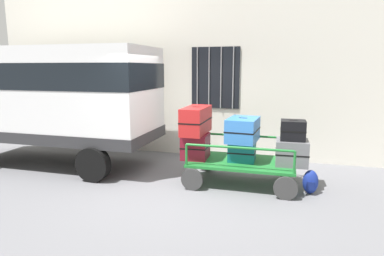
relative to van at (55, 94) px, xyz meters
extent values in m
plane|color=slate|center=(3.23, -0.68, -1.66)|extent=(40.00, 40.00, 0.00)
cube|color=silver|center=(3.23, 1.80, 0.84)|extent=(12.00, 0.30, 5.00)
cube|color=black|center=(3.43, 1.63, 0.34)|extent=(1.20, 0.04, 1.50)
cylinder|color=gray|center=(2.98, 1.59, 0.34)|extent=(0.03, 0.03, 1.50)
cylinder|color=gray|center=(3.28, 1.59, 0.34)|extent=(0.03, 0.03, 1.50)
cylinder|color=gray|center=(3.58, 1.59, 0.34)|extent=(0.03, 0.03, 1.50)
cylinder|color=gray|center=(3.88, 1.59, 0.34)|extent=(0.03, 0.03, 1.50)
cube|color=white|center=(0.00, 0.01, 0.01)|extent=(4.67, 1.82, 2.04)
cube|color=black|center=(0.00, 0.01, 0.41)|extent=(4.69, 1.84, 0.55)
cube|color=#2D2D30|center=(0.00, 0.01, -0.89)|extent=(4.71, 1.86, 0.24)
cylinder|color=black|center=(1.49, -0.90, -1.31)|extent=(0.70, 0.22, 0.70)
cube|color=#1E722D|center=(4.37, -0.24, -1.22)|extent=(2.00, 1.17, 0.05)
cylinder|color=#383838|center=(5.20, -0.85, -1.45)|extent=(0.41, 0.06, 0.41)
cylinder|color=#383838|center=(5.20, 0.36, -1.45)|extent=(0.41, 0.06, 0.41)
cylinder|color=#383838|center=(3.53, -0.85, -1.45)|extent=(0.41, 0.06, 0.41)
cylinder|color=#383838|center=(3.53, 0.36, -1.45)|extent=(0.41, 0.06, 0.41)
cylinder|color=#1E722D|center=(5.33, -0.79, -1.00)|extent=(0.04, 0.04, 0.39)
cylinder|color=#1E722D|center=(5.33, 0.30, -1.00)|extent=(0.04, 0.04, 0.39)
cylinder|color=#1E722D|center=(3.40, -0.79, -1.00)|extent=(0.04, 0.04, 0.39)
cylinder|color=#1E722D|center=(3.40, 0.30, -1.00)|extent=(0.04, 0.04, 0.39)
cylinder|color=#1E722D|center=(4.37, -0.79, -0.80)|extent=(1.92, 0.04, 0.04)
cylinder|color=#1E722D|center=(4.37, 0.30, -0.80)|extent=(1.92, 0.04, 0.04)
cube|color=maroon|center=(3.44, -0.28, -0.95)|extent=(0.52, 0.59, 0.49)
cube|color=black|center=(3.44, -0.28, -0.95)|extent=(0.53, 0.60, 0.02)
cube|color=black|center=(3.44, -0.28, -0.71)|extent=(0.16, 0.04, 0.02)
cube|color=#B21E1E|center=(3.44, -0.25, -0.43)|extent=(0.43, 0.97, 0.53)
cube|color=black|center=(3.44, -0.25, -0.43)|extent=(0.44, 0.98, 0.02)
cube|color=black|center=(3.44, -0.25, -0.18)|extent=(0.14, 0.03, 0.02)
cube|color=#0F5960|center=(4.37, -0.23, -1.01)|extent=(0.50, 0.44, 0.38)
cube|color=black|center=(4.37, -0.23, -1.01)|extent=(0.51, 0.45, 0.02)
cube|color=black|center=(4.37, -0.23, -0.82)|extent=(0.16, 0.03, 0.02)
cube|color=#3372C6|center=(4.37, -0.21, -0.58)|extent=(0.60, 0.82, 0.45)
cube|color=black|center=(4.37, -0.21, -0.58)|extent=(0.61, 0.83, 0.02)
cube|color=black|center=(4.37, -0.21, -0.36)|extent=(0.16, 0.04, 0.02)
cube|color=slate|center=(5.29, -0.23, -0.96)|extent=(0.59, 0.56, 0.47)
cube|color=black|center=(5.29, -0.23, -0.96)|extent=(0.60, 0.57, 0.02)
cube|color=black|center=(5.29, -0.23, -0.73)|extent=(0.16, 0.03, 0.02)
cube|color=black|center=(5.29, -0.22, -0.54)|extent=(0.45, 0.39, 0.36)
cube|color=black|center=(5.29, -0.22, -0.54)|extent=(0.46, 0.40, 0.02)
cube|color=black|center=(5.29, -0.22, -0.37)|extent=(0.15, 0.03, 0.02)
ellipsoid|color=navy|center=(5.63, -0.43, -1.44)|extent=(0.27, 0.19, 0.44)
cube|color=navy|center=(5.63, -0.52, -1.48)|extent=(0.14, 0.06, 0.15)
camera|label=1|loc=(5.11, -6.47, 0.59)|focal=30.87mm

